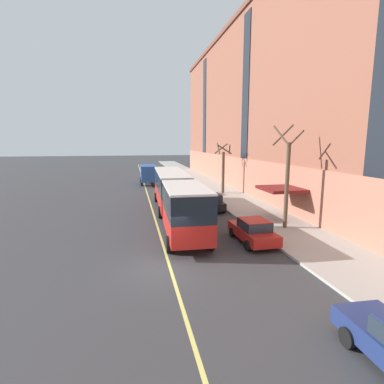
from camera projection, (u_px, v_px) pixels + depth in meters
ground_plane at (166, 269)px, 15.25m from camera, size 260.00×260.00×0.00m
sidewalk at (303, 238)px, 19.98m from camera, size 5.05×160.00×0.15m
city_bus at (175, 194)px, 24.91m from camera, size 3.31×18.41×3.65m
parked_car_red_0 at (253, 231)px, 19.14m from camera, size 2.08×4.44×1.56m
parked_car_navy_1 at (194, 189)px, 36.23m from camera, size 2.10×4.34×1.56m
parked_car_black_3 at (212, 202)px, 28.33m from camera, size 2.04×4.27×1.56m
box_truck at (148, 173)px, 45.33m from camera, size 2.38×7.26×2.95m
street_tree_mid_block at (287, 178)px, 21.60m from camera, size 1.87×1.92×7.53m
street_tree_far_uptown at (223, 167)px, 36.63m from camera, size 2.00×1.98×6.14m
lane_centerline at (164, 248)px, 18.19m from camera, size 0.16×140.00×0.01m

